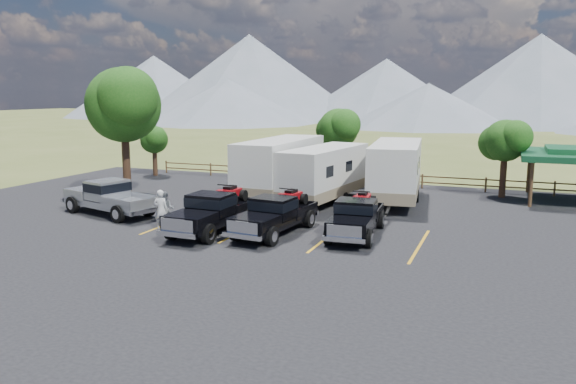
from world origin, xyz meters
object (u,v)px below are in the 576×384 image
(rig_center, at_px, (276,214))
(person_a, at_px, (161,210))
(person_b, at_px, (166,209))
(trailer_right, at_px, (396,171))
(pickup_silver, at_px, (110,197))
(trailer_center, at_px, (324,174))
(rig_left, at_px, (214,211))
(rig_right, at_px, (357,216))
(trailer_left, at_px, (280,168))
(tree_big_nw, at_px, (123,105))

(rig_center, bearing_deg, person_a, -159.59)
(person_b, bearing_deg, trailer_right, 24.36)
(pickup_silver, bearing_deg, person_a, 82.81)
(rig_center, height_order, trailer_center, trailer_center)
(rig_left, relative_size, rig_right, 1.07)
(trailer_right, height_order, person_b, trailer_right)
(pickup_silver, xyz_separation_m, person_a, (4.38, -1.82, 0.00))
(trailer_center, bearing_deg, trailer_right, 32.35)
(person_a, bearing_deg, trailer_center, -127.00)
(trailer_left, relative_size, person_a, 5.39)
(trailer_left, distance_m, trailer_right, 6.81)
(rig_left, distance_m, rig_center, 2.89)
(rig_center, xyz_separation_m, rig_right, (3.51, 0.97, -0.03))
(rig_right, relative_size, pickup_silver, 0.89)
(trailer_right, relative_size, person_b, 5.97)
(rig_center, xyz_separation_m, person_b, (-5.40, -0.67, -0.07))
(trailer_left, distance_m, pickup_silver, 9.98)
(pickup_silver, bearing_deg, rig_left, 95.85)
(trailer_center, bearing_deg, pickup_silver, -135.93)
(trailer_left, relative_size, pickup_silver, 1.61)
(trailer_center, bearing_deg, rig_center, -81.64)
(rig_right, distance_m, person_b, 9.05)
(tree_big_nw, xyz_separation_m, trailer_center, (12.03, 2.22, -3.87))
(person_a, bearing_deg, tree_big_nw, -50.71)
(rig_center, height_order, rig_right, rig_center)
(rig_center, distance_m, trailer_left, 8.59)
(trailer_left, relative_size, trailer_right, 1.02)
(rig_right, xyz_separation_m, trailer_right, (0.14, 8.26, 0.93))
(pickup_silver, distance_m, person_a, 4.74)
(person_b, bearing_deg, rig_left, -23.03)
(rig_right, bearing_deg, tree_big_nw, 160.41)
(rig_left, xyz_separation_m, rig_center, (2.82, 0.66, -0.05))
(tree_big_nw, distance_m, rig_left, 11.97)
(pickup_silver, height_order, person_b, pickup_silver)
(trailer_left, distance_m, person_b, 9.01)
(person_b, bearing_deg, trailer_left, 51.53)
(tree_big_nw, height_order, rig_center, tree_big_nw)
(person_a, bearing_deg, rig_right, -172.22)
(rig_right, height_order, trailer_right, trailer_right)
(tree_big_nw, bearing_deg, person_b, -41.38)
(trailer_right, xyz_separation_m, person_b, (-9.04, -9.90, -0.98))
(tree_big_nw, height_order, trailer_right, tree_big_nw)
(trailer_right, bearing_deg, trailer_left, -176.08)
(rig_center, xyz_separation_m, trailer_left, (-3.04, 7.97, 0.94))
(trailer_left, relative_size, trailer_center, 1.09)
(trailer_right, xyz_separation_m, pickup_silver, (-13.22, -8.76, -0.87))
(rig_center, bearing_deg, trailer_left, 116.84)
(person_a, height_order, person_b, person_a)
(rig_left, bearing_deg, rig_right, 15.52)
(rig_right, xyz_separation_m, person_a, (-8.70, -2.31, 0.06))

